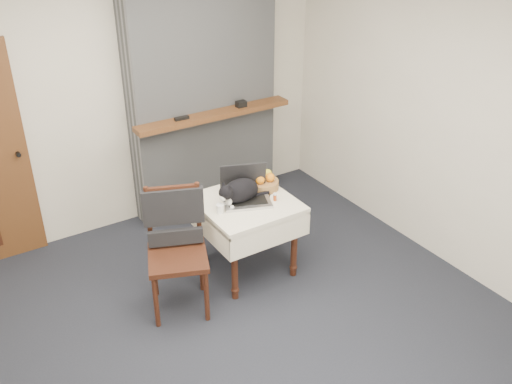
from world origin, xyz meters
TOP-DOWN VIEW (x-y plane):
  - ground at (0.00, 0.00)m, footprint 4.50×4.50m
  - room_shell at (0.00, 0.46)m, footprint 4.52×4.01m
  - chimney at (0.90, 1.85)m, footprint 1.62×0.48m
  - side_table at (0.64, 0.60)m, footprint 0.78×0.78m
  - laptop at (0.65, 0.64)m, footprint 0.49×0.46m
  - cat at (0.60, 0.63)m, footprint 0.51×0.28m
  - cream_jar at (0.36, 0.56)m, footprint 0.07×0.07m
  - pill_bottle at (0.85, 0.49)m, footprint 0.03×0.03m
  - fruit_basket at (0.89, 0.73)m, footprint 0.27×0.27m
  - desk_clutter at (0.84, 0.62)m, footprint 0.14×0.10m
  - chair at (-0.06, 0.54)m, footprint 0.60×0.59m

SIDE VIEW (x-z plane):
  - ground at x=0.00m, z-range 0.00..0.00m
  - side_table at x=0.64m, z-range 0.24..0.94m
  - chair at x=-0.06m, z-range 0.14..1.18m
  - desk_clutter at x=0.84m, z-range 0.70..0.71m
  - pill_bottle at x=0.85m, z-range 0.70..0.77m
  - cream_jar at x=0.36m, z-range 0.70..0.77m
  - fruit_basket at x=0.89m, z-range 0.69..0.84m
  - laptop at x=0.65m, z-range 0.63..0.92m
  - cat at x=0.60m, z-range 0.68..0.92m
  - chimney at x=0.90m, z-range 0.00..2.60m
  - room_shell at x=0.00m, z-range 0.46..3.07m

